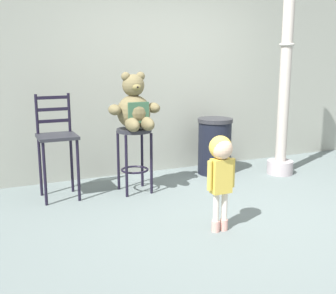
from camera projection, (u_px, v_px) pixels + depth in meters
ground_plane at (239, 215)px, 4.17m from camera, size 24.00×24.00×0.00m
building_wall at (158, 31)px, 5.61m from camera, size 6.89×0.30×3.77m
bar_stool_with_teddy at (134, 147)px, 4.82m from camera, size 0.40×0.40×0.75m
teddy_bear at (135, 108)px, 4.70m from camera, size 0.60×0.54×0.64m
child_walking at (221, 163)px, 3.68m from camera, size 0.28×0.22×0.87m
trash_bin at (215, 146)px, 5.62m from camera, size 0.47×0.47×0.75m
lamppost at (285, 86)px, 5.44m from camera, size 0.34×0.34×2.95m
bar_chair_empty at (57, 141)px, 4.58m from camera, size 0.42×0.42×1.15m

